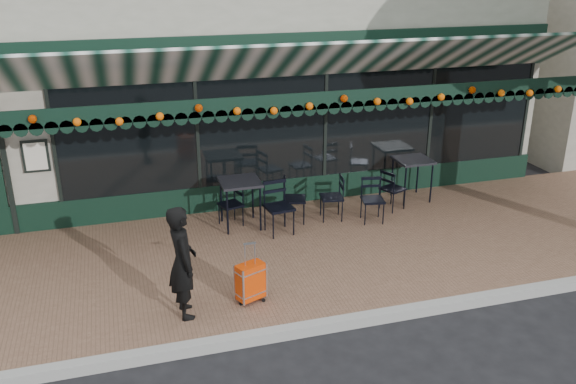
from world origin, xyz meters
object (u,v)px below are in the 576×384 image
object	(u,v)px
chair_b_right	(294,199)
chair_a_left	(332,198)
chair_a_right	(393,189)
chair_a_front	(373,200)
chair_b_left	(231,205)
suitcase	(251,282)
cafe_table_a	(413,163)
woman	(182,262)
chair_b_front	(279,208)
cafe_table_b	(240,185)

from	to	relation	value
chair_b_right	chair_a_left	bearing A→B (deg)	-79.79
chair_a_right	chair_a_front	bearing A→B (deg)	102.15
chair_a_right	chair_b_left	xyz separation A→B (m)	(-3.05, 0.12, -0.01)
suitcase	chair_b_right	distance (m)	2.79
cafe_table_a	chair_b_right	size ratio (longest dim) A/B	0.99
cafe_table_a	chair_a_right	size ratio (longest dim) A/B	1.04
chair_b_left	woman	bearing A→B (deg)	-39.97
chair_b_left	chair_b_right	xyz separation A→B (m)	(1.12, -0.15, 0.04)
chair_b_right	chair_b_front	size ratio (longest dim) A/B	0.90
woman	chair_a_right	xyz separation A→B (m)	(4.20, 2.53, -0.38)
chair_a_front	chair_b_front	xyz separation A→B (m)	(-1.73, -0.01, 0.06)
chair_a_front	suitcase	bearing A→B (deg)	-132.84
chair_a_left	chair_a_front	xyz separation A→B (m)	(0.66, -0.31, -0.01)
chair_a_right	chair_b_front	size ratio (longest dim) A/B	0.86
cafe_table_a	cafe_table_b	world-z (taller)	cafe_table_b
chair_b_left	chair_b_front	bearing A→B (deg)	36.47
chair_b_front	suitcase	bearing A→B (deg)	-123.02
cafe_table_a	chair_a_right	distance (m)	0.76
suitcase	chair_b_right	bearing A→B (deg)	38.16
suitcase	chair_a_front	size ratio (longest dim) A/B	1.10
chair_b_left	chair_b_right	distance (m)	1.13
cafe_table_b	chair_b_right	distance (m)	1.03
suitcase	chair_a_left	size ratio (longest dim) A/B	1.08
suitcase	chair_b_left	bearing A→B (deg)	62.13
chair_a_right	chair_a_left	bearing A→B (deg)	71.80
woman	chair_b_right	bearing A→B (deg)	-47.21
cafe_table_b	chair_a_front	bearing A→B (deg)	-11.37
cafe_table_b	woman	bearing A→B (deg)	-117.02
woman	cafe_table_b	xyz separation A→B (m)	(1.31, 2.57, -0.01)
woman	chair_a_left	xyz separation A→B (m)	(2.94, 2.41, -0.36)
chair_a_right	chair_a_front	world-z (taller)	chair_a_front
woman	suitcase	bearing A→B (deg)	-90.56
chair_b_right	chair_b_left	bearing A→B (deg)	99.76
cafe_table_a	chair_b_right	xyz separation A→B (m)	(-2.50, -0.39, -0.32)
suitcase	cafe_table_a	world-z (taller)	suitcase
chair_a_left	woman	bearing A→B (deg)	-40.64
chair_a_left	chair_b_front	size ratio (longest dim) A/B	0.89
chair_b_left	chair_a_right	bearing A→B (deg)	71.26
woman	chair_b_front	xyz separation A→B (m)	(1.88, 2.09, -0.31)
chair_a_right	suitcase	bearing A→B (deg)	103.49
chair_a_front	chair_a_right	bearing A→B (deg)	45.53
suitcase	cafe_table_a	xyz separation A→B (m)	(3.86, 2.82, 0.44)
chair_b_left	cafe_table_b	bearing A→B (deg)	47.12
chair_a_front	woman	bearing A→B (deg)	-139.57
cafe_table_a	chair_a_right	world-z (taller)	cafe_table_a
cafe_table_a	chair_b_right	bearing A→B (deg)	-171.16
cafe_table_a	suitcase	bearing A→B (deg)	-143.89
chair_b_left	chair_b_front	size ratio (longest dim) A/B	0.83
chair_a_left	cafe_table_a	bearing A→B (deg)	114.46
chair_a_right	woman	bearing A→B (deg)	97.80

